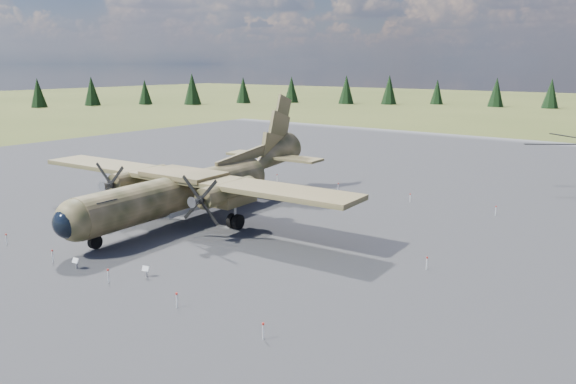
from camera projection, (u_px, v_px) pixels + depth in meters
The scene contains 7 objects.
ground at pixel (234, 226), 45.51m from camera, with size 500.00×500.00×0.00m, color brown.
apron at pixel (305, 202), 53.33m from camera, with size 120.00×120.00×0.04m, color #5D5D62.
transport_plane at pixel (194, 183), 47.31m from camera, with size 31.86×28.92×10.50m.
info_placard_left at pixel (76, 262), 35.86m from camera, with size 0.50×0.26×0.76m.
info_placard_right at pixel (146, 270), 34.51m from camera, with size 0.50×0.31×0.73m.
barrier_fence at pixel (229, 219), 45.61m from camera, with size 33.12×29.62×0.85m.
treeline at pixel (254, 202), 33.98m from camera, with size 315.28×315.96×10.88m.
Camera 1 is at (29.61, -32.50, 12.85)m, focal length 35.00 mm.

